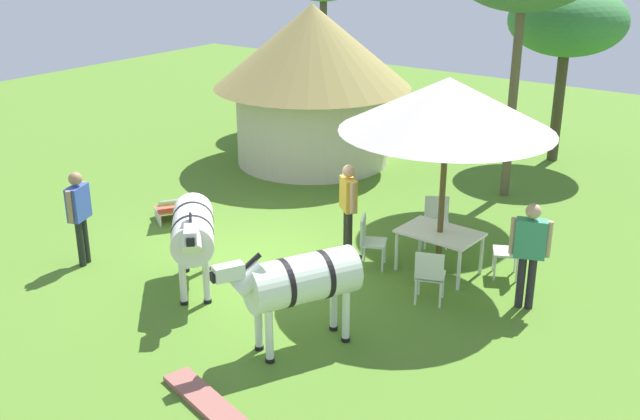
{
  "coord_description": "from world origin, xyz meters",
  "views": [
    {
      "loc": [
        8.01,
        -9.27,
        5.61
      ],
      "look_at": [
        0.98,
        0.49,
        1.0
      ],
      "focal_mm": 42.56,
      "sensor_mm": 36.0,
      "label": 1
    }
  ],
  "objects_px": {
    "striped_lounge_chair": "(171,209)",
    "guest_beside_umbrella": "(530,246)",
    "shade_umbrella": "(448,105)",
    "zebra_by_umbrella": "(299,281)",
    "thatched_hut": "(312,75)",
    "patio_dining_table": "(440,236)",
    "patio_chair_near_lawn": "(436,218)",
    "zebra_nearest_camera": "(193,231)",
    "guest_behind_table": "(348,201)",
    "patio_chair_near_hut": "(512,248)",
    "standing_watcher": "(79,210)",
    "patio_chair_west_end": "(369,238)",
    "patio_chair_east_end": "(430,273)",
    "acacia_tree_left_background": "(568,22)"
  },
  "relations": [
    {
      "from": "patio_chair_near_lawn",
      "to": "guest_behind_table",
      "type": "height_order",
      "value": "guest_behind_table"
    },
    {
      "from": "acacia_tree_left_background",
      "to": "thatched_hut",
      "type": "bearing_deg",
      "value": -143.01
    },
    {
      "from": "patio_chair_near_lawn",
      "to": "patio_chair_west_end",
      "type": "xyz_separation_m",
      "value": [
        -0.49,
        -1.53,
        0.0
      ]
    },
    {
      "from": "standing_watcher",
      "to": "guest_behind_table",
      "type": "bearing_deg",
      "value": 110.8
    },
    {
      "from": "patio_chair_west_end",
      "to": "patio_chair_east_end",
      "type": "distance_m",
      "value": 1.62
    },
    {
      "from": "patio_chair_east_end",
      "to": "zebra_nearest_camera",
      "type": "bearing_deg",
      "value": -172.98
    },
    {
      "from": "patio_chair_east_end",
      "to": "patio_chair_near_hut",
      "type": "relative_size",
      "value": 1.0
    },
    {
      "from": "guest_beside_umbrella",
      "to": "patio_chair_near_lawn",
      "type": "bearing_deg",
      "value": 128.31
    },
    {
      "from": "patio_chair_west_end",
      "to": "zebra_by_umbrella",
      "type": "height_order",
      "value": "zebra_by_umbrella"
    },
    {
      "from": "shade_umbrella",
      "to": "patio_chair_west_end",
      "type": "height_order",
      "value": "shade_umbrella"
    },
    {
      "from": "shade_umbrella",
      "to": "zebra_nearest_camera",
      "type": "distance_m",
      "value": 4.49
    },
    {
      "from": "thatched_hut",
      "to": "zebra_nearest_camera",
      "type": "bearing_deg",
      "value": -69.05
    },
    {
      "from": "thatched_hut",
      "to": "patio_chair_east_end",
      "type": "distance_m",
      "value": 7.9
    },
    {
      "from": "thatched_hut",
      "to": "patio_chair_near_hut",
      "type": "relative_size",
      "value": 5.28
    },
    {
      "from": "patio_chair_near_lawn",
      "to": "patio_chair_west_end",
      "type": "distance_m",
      "value": 1.61
    },
    {
      "from": "patio_chair_near_lawn",
      "to": "guest_behind_table",
      "type": "bearing_deg",
      "value": 19.31
    },
    {
      "from": "patio_dining_table",
      "to": "guest_beside_umbrella",
      "type": "relative_size",
      "value": 0.8
    },
    {
      "from": "striped_lounge_chair",
      "to": "patio_chair_near_hut",
      "type": "bearing_deg",
      "value": -42.69
    },
    {
      "from": "shade_umbrella",
      "to": "standing_watcher",
      "type": "height_order",
      "value": "shade_umbrella"
    },
    {
      "from": "patio_chair_near_hut",
      "to": "patio_chair_near_lawn",
      "type": "bearing_deg",
      "value": 46.56
    },
    {
      "from": "thatched_hut",
      "to": "acacia_tree_left_background",
      "type": "bearing_deg",
      "value": 36.99
    },
    {
      "from": "zebra_by_umbrella",
      "to": "acacia_tree_left_background",
      "type": "bearing_deg",
      "value": -62.08
    },
    {
      "from": "standing_watcher",
      "to": "striped_lounge_chair",
      "type": "relative_size",
      "value": 1.73
    },
    {
      "from": "patio_chair_east_end",
      "to": "acacia_tree_left_background",
      "type": "height_order",
      "value": "acacia_tree_left_background"
    },
    {
      "from": "striped_lounge_chair",
      "to": "guest_beside_umbrella",
      "type": "bearing_deg",
      "value": -50.87
    },
    {
      "from": "shade_umbrella",
      "to": "zebra_by_umbrella",
      "type": "distance_m",
      "value": 3.83
    },
    {
      "from": "patio_chair_east_end",
      "to": "standing_watcher",
      "type": "bearing_deg",
      "value": -178.86
    },
    {
      "from": "zebra_by_umbrella",
      "to": "acacia_tree_left_background",
      "type": "height_order",
      "value": "acacia_tree_left_background"
    },
    {
      "from": "guest_behind_table",
      "to": "zebra_nearest_camera",
      "type": "distance_m",
      "value": 2.88
    },
    {
      "from": "patio_chair_near_lawn",
      "to": "acacia_tree_left_background",
      "type": "height_order",
      "value": "acacia_tree_left_background"
    },
    {
      "from": "thatched_hut",
      "to": "patio_chair_west_end",
      "type": "relative_size",
      "value": 5.28
    },
    {
      "from": "thatched_hut",
      "to": "acacia_tree_left_background",
      "type": "xyz_separation_m",
      "value": [
        4.79,
        3.61,
        1.24
      ]
    },
    {
      "from": "patio_chair_west_end",
      "to": "patio_chair_near_hut",
      "type": "bearing_deg",
      "value": 90.98
    },
    {
      "from": "shade_umbrella",
      "to": "zebra_by_umbrella",
      "type": "relative_size",
      "value": 1.69
    },
    {
      "from": "thatched_hut",
      "to": "zebra_nearest_camera",
      "type": "xyz_separation_m",
      "value": [
        2.57,
        -6.72,
        -1.14
      ]
    },
    {
      "from": "patio_dining_table",
      "to": "guest_behind_table",
      "type": "distance_m",
      "value": 1.74
    },
    {
      "from": "patio_chair_near_lawn",
      "to": "striped_lounge_chair",
      "type": "height_order",
      "value": "patio_chair_near_lawn"
    },
    {
      "from": "patio_chair_west_end",
      "to": "patio_chair_near_hut",
      "type": "height_order",
      "value": "same"
    },
    {
      "from": "patio_chair_west_end",
      "to": "guest_behind_table",
      "type": "xyz_separation_m",
      "value": [
        -0.61,
        0.26,
        0.48
      ]
    },
    {
      "from": "thatched_hut",
      "to": "patio_chair_near_lawn",
      "type": "bearing_deg",
      "value": -30.1
    },
    {
      "from": "thatched_hut",
      "to": "guest_beside_umbrella",
      "type": "relative_size",
      "value": 2.78
    },
    {
      "from": "shade_umbrella",
      "to": "patio_chair_near_hut",
      "type": "height_order",
      "value": "shade_umbrella"
    },
    {
      "from": "patio_dining_table",
      "to": "zebra_by_umbrella",
      "type": "distance_m",
      "value": 3.35
    },
    {
      "from": "patio_chair_near_hut",
      "to": "guest_behind_table",
      "type": "bearing_deg",
      "value": 78.92
    },
    {
      "from": "striped_lounge_chair",
      "to": "thatched_hut",
      "type": "bearing_deg",
      "value": 34.93
    },
    {
      "from": "patio_chair_near_lawn",
      "to": "patio_chair_near_hut",
      "type": "distance_m",
      "value": 1.73
    },
    {
      "from": "guest_behind_table",
      "to": "striped_lounge_chair",
      "type": "height_order",
      "value": "guest_behind_table"
    },
    {
      "from": "thatched_hut",
      "to": "patio_chair_near_hut",
      "type": "xyz_separation_m",
      "value": [
        6.55,
        -3.34,
        -1.62
      ]
    },
    {
      "from": "zebra_nearest_camera",
      "to": "guest_behind_table",
      "type": "bearing_deg",
      "value": -159.21
    },
    {
      "from": "guest_behind_table",
      "to": "striped_lounge_chair",
      "type": "distance_m",
      "value": 3.86
    }
  ]
}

